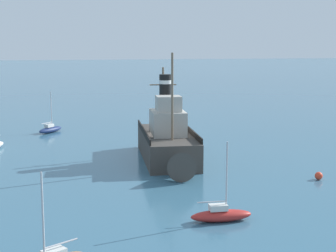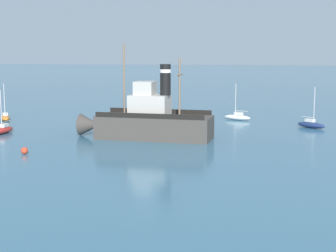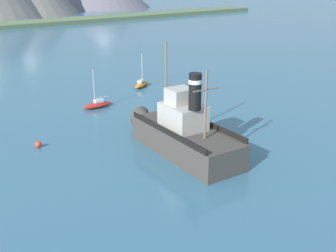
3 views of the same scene
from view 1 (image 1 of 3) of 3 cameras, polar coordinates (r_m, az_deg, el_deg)
name	(u,v)px [view 1 (image 1 of 3)]	position (r m, az deg, el deg)	size (l,w,h in m)	color
ground_plane	(161,160)	(47.74, -0.80, -3.76)	(600.00, 600.00, 0.00)	#38667F
old_tugboat	(168,141)	(47.11, -0.02, -1.66)	(5.31, 14.62, 9.90)	#423D38
sailboat_red	(221,214)	(31.73, 5.89, -9.72)	(3.83, 1.21, 4.90)	#B22823
sailboat_navy	(50,129)	(63.69, -12.92, -0.34)	(3.31, 3.60, 4.90)	navy
mooring_buoy	(319,176)	(42.52, 16.36, -5.32)	(0.62, 0.62, 0.62)	red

